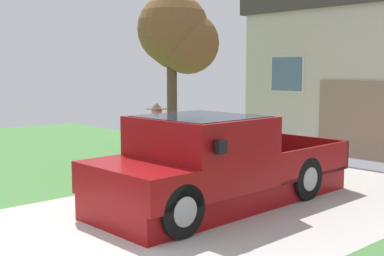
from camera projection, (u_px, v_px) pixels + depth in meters
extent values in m
cube|color=#B8B4AB|center=(247.00, 205.00, 9.21)|extent=(5.20, 9.00, 0.06)
cube|color=#477F3E|center=(36.00, 150.00, 15.54)|extent=(12.00, 9.00, 0.06)
cube|color=maroon|center=(225.00, 191.00, 9.27)|extent=(1.97, 5.16, 0.42)
cube|color=maroon|center=(200.00, 151.00, 8.74)|extent=(2.06, 1.95, 1.19)
cube|color=#1E2833|center=(201.00, 130.00, 8.70)|extent=(1.81, 1.79, 0.50)
cube|color=maroon|center=(134.00, 183.00, 7.80)|extent=(2.03, 1.02, 0.53)
cube|color=black|center=(274.00, 167.00, 10.23)|extent=(2.06, 2.30, 0.06)
cube|color=maroon|center=(316.00, 161.00, 9.50)|extent=(0.11, 2.25, 0.56)
cube|color=maroon|center=(237.00, 149.00, 10.90)|extent=(0.11, 2.25, 0.56)
cube|color=maroon|center=(305.00, 149.00, 10.95)|extent=(2.01, 0.11, 0.56)
cube|color=black|center=(221.00, 147.00, 7.46)|extent=(0.10, 0.18, 0.20)
cylinder|color=black|center=(179.00, 210.00, 7.30)|extent=(0.28, 0.81, 0.80)
cylinder|color=#9E9EA3|center=(179.00, 210.00, 7.30)|extent=(0.29, 0.45, 0.44)
cylinder|color=black|center=(109.00, 189.00, 8.56)|extent=(0.28, 0.81, 0.80)
cylinder|color=#9E9EA3|center=(109.00, 189.00, 8.56)|extent=(0.29, 0.45, 0.44)
cylinder|color=black|center=(304.00, 178.00, 9.45)|extent=(0.28, 0.81, 0.80)
cylinder|color=#9E9EA3|center=(304.00, 178.00, 9.45)|extent=(0.29, 0.45, 0.44)
cylinder|color=black|center=(234.00, 165.00, 10.71)|extent=(0.28, 0.81, 0.80)
cylinder|color=#9E9EA3|center=(234.00, 165.00, 10.71)|extent=(0.29, 0.45, 0.44)
cylinder|color=navy|center=(156.00, 166.00, 10.44)|extent=(0.14, 0.14, 0.88)
cylinder|color=navy|center=(158.00, 169.00, 10.07)|extent=(0.14, 0.14, 0.88)
cylinder|color=#4C9356|center=(157.00, 132.00, 10.17)|extent=(0.34, 0.34, 0.61)
cylinder|color=beige|center=(156.00, 133.00, 10.37)|extent=(0.09, 0.09, 0.63)
cylinder|color=beige|center=(158.00, 136.00, 9.98)|extent=(0.09, 0.09, 0.63)
sphere|color=beige|center=(157.00, 111.00, 10.12)|extent=(0.21, 0.21, 0.21)
cylinder|color=brown|center=(157.00, 109.00, 10.12)|extent=(0.43, 0.43, 0.01)
cone|color=brown|center=(157.00, 106.00, 10.11)|extent=(0.22, 0.22, 0.12)
cube|color=brown|center=(151.00, 184.00, 10.17)|extent=(0.40, 0.21, 0.24)
torus|color=brown|center=(151.00, 176.00, 10.15)|extent=(0.36, 0.02, 0.36)
cube|color=#93755B|center=(363.00, 121.00, 13.53)|extent=(2.70, 0.06, 2.10)
cube|color=slate|center=(287.00, 74.00, 15.26)|extent=(1.10, 0.05, 1.00)
cube|color=silver|center=(287.00, 74.00, 15.27)|extent=(1.23, 0.02, 1.12)
cylinder|color=brown|center=(172.00, 112.00, 13.58)|extent=(0.27, 0.27, 2.57)
sphere|color=brown|center=(188.00, 43.00, 13.34)|extent=(1.63, 1.63, 1.63)
sphere|color=brown|center=(173.00, 29.00, 13.32)|extent=(1.88, 1.88, 1.88)
sphere|color=brown|center=(177.00, 41.00, 13.50)|extent=(1.52, 1.52, 1.52)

